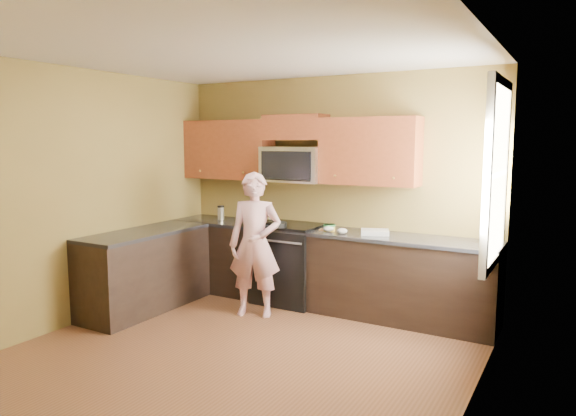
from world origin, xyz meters
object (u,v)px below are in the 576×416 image
Objects in this scene: stove at (289,263)px; woman at (255,245)px; microwave at (294,182)px; frying_pan at (276,227)px; butter_tub at (329,231)px; travel_mug at (221,220)px.

woman is (-0.08, -0.62, 0.33)m from stove.
frying_pan is (-0.03, -0.38, -0.50)m from microwave.
microwave is 0.78m from butter_tub.
frying_pan is (-0.03, -0.26, 0.47)m from stove.
microwave is at bearing 5.04° from travel_mug.
woman is 11.80× the size of butter_tub.
travel_mug is (-1.04, 0.03, 0.45)m from stove.
microwave is 0.63m from frying_pan.
woman is 3.59× the size of frying_pan.
microwave is 0.47× the size of woman.
microwave is 0.99m from woman.
woman is 8.67× the size of travel_mug.
stove is 0.98m from microwave.
microwave reaches higher than woman.
stove is at bearing 63.12° from woman.
microwave reaches higher than frying_pan.
travel_mug is (-1.59, 0.07, 0.00)m from butter_tub.
butter_tub is at bearing -3.48° from stove.
frying_pan is at bearing -15.99° from travel_mug.
frying_pan reaches higher than stove.
butter_tub is at bearing 33.85° from frying_pan.
microwave reaches higher than stove.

